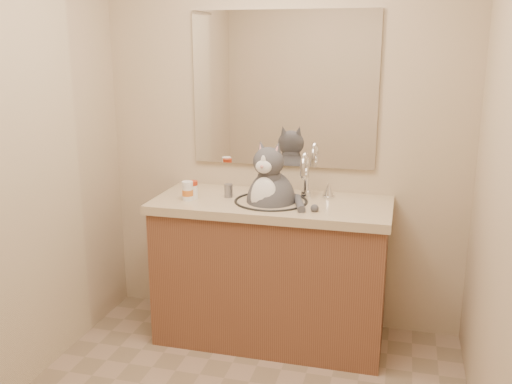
# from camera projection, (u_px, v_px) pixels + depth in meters

# --- Properties ---
(room) EXTENTS (2.22, 2.52, 2.42)m
(room) POSITION_uv_depth(u_px,v_px,m) (217.00, 178.00, 2.23)
(room) COLOR gray
(room) RESTS_ON ground
(vanity) EXTENTS (1.34, 0.59, 1.12)m
(vanity) POSITION_uv_depth(u_px,v_px,m) (271.00, 268.00, 3.33)
(vanity) COLOR brown
(vanity) RESTS_ON ground
(mirror) EXTENTS (1.10, 0.02, 0.90)m
(mirror) POSITION_uv_depth(u_px,v_px,m) (283.00, 90.00, 3.33)
(mirror) COLOR white
(mirror) RESTS_ON room
(shower_curtain) EXTENTS (0.02, 1.30, 1.93)m
(shower_curtain) POSITION_uv_depth(u_px,v_px,m) (8.00, 196.00, 2.63)
(shower_curtain) COLOR beige
(shower_curtain) RESTS_ON ground
(cat) EXTENTS (0.39, 0.37, 0.56)m
(cat) POSITION_uv_depth(u_px,v_px,m) (271.00, 198.00, 3.20)
(cat) COLOR #49494E
(cat) RESTS_ON vanity
(pill_bottle_redcap) EXTENTS (0.06, 0.06, 0.10)m
(pill_bottle_redcap) POSITION_uv_depth(u_px,v_px,m) (193.00, 190.00, 3.25)
(pill_bottle_redcap) COLOR white
(pill_bottle_redcap) RESTS_ON vanity
(pill_bottle_orange) EXTENTS (0.08, 0.08, 0.11)m
(pill_bottle_orange) POSITION_uv_depth(u_px,v_px,m) (188.00, 191.00, 3.23)
(pill_bottle_orange) COLOR white
(pill_bottle_orange) RESTS_ON vanity
(grey_canister) EXTENTS (0.06, 0.06, 0.08)m
(grey_canister) POSITION_uv_depth(u_px,v_px,m) (228.00, 191.00, 3.29)
(grey_canister) COLOR gray
(grey_canister) RESTS_ON vanity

